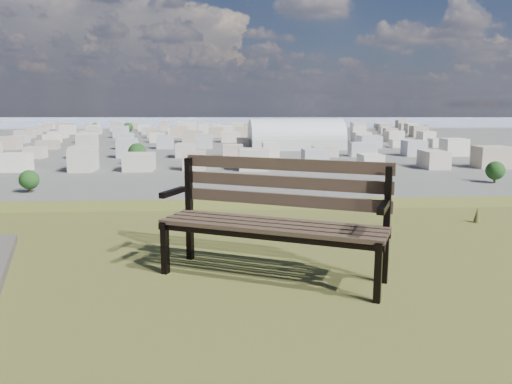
{
  "coord_description": "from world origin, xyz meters",
  "views": [
    {
      "loc": [
        -0.32,
        -1.96,
        26.28
      ],
      "look_at": [
        0.0,
        3.56,
        25.3
      ],
      "focal_mm": 35.0,
      "sensor_mm": 36.0,
      "label": 1
    }
  ],
  "objects": [
    {
      "name": "park_bench",
      "position": [
        0.04,
        1.65,
        25.49
      ],
      "size": [
        1.72,
        1.16,
        0.87
      ],
      "rotation": [
        0.0,
        0.0,
        -0.42
      ],
      "color": "#483B29",
      "rests_on": "hilltop_mesa"
    },
    {
      "name": "arena",
      "position": [
        40.58,
        293.02,
        5.52
      ],
      "size": [
        57.15,
        27.75,
        23.42
      ],
      "rotation": [
        0.0,
        0.0,
        0.08
      ],
      "color": "#B5B4B0",
      "rests_on": "ground"
    },
    {
      "name": "city_blocks",
      "position": [
        0.0,
        394.44,
        3.5
      ],
      "size": [
        395.0,
        361.0,
        7.0
      ],
      "color": "beige",
      "rests_on": "ground"
    },
    {
      "name": "city_trees",
      "position": [
        -26.39,
        319.0,
        4.83
      ],
      "size": [
        406.52,
        387.2,
        9.98
      ],
      "color": "#35261A",
      "rests_on": "ground"
    },
    {
      "name": "bay_water",
      "position": [
        0.0,
        900.0,
        0.0
      ],
      "size": [
        2400.0,
        700.0,
        0.12
      ],
      "primitive_type": "cube",
      "color": "#9CB3C6",
      "rests_on": "ground"
    },
    {
      "name": "far_hills",
      "position": [
        -60.92,
        1402.93,
        25.47
      ],
      "size": [
        2050.0,
        340.0,
        60.0
      ],
      "color": "#9299B5",
      "rests_on": "ground"
    }
  ]
}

